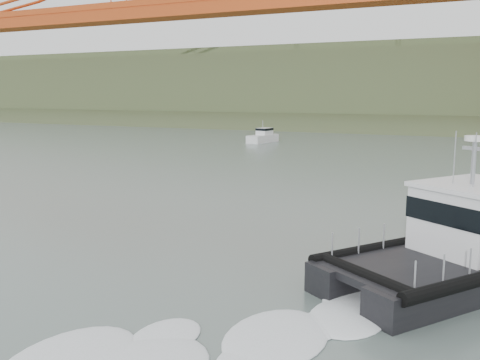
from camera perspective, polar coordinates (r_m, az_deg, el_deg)
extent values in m
plane|color=#505F5A|center=(20.40, -8.48, -9.57)|extent=(400.00, 400.00, 0.00)
cube|color=#42512E|center=(108.68, 19.91, 5.22)|extent=(500.00, 44.72, 16.25)
cube|color=#42512E|center=(136.37, 21.28, 8.37)|extent=(500.00, 70.00, 18.00)
cube|color=#42512E|center=(161.36, 22.11, 10.14)|extent=(500.00, 60.00, 16.00)
cube|color=black|center=(21.44, 19.78, -7.93)|extent=(7.18, 9.73, 1.19)
cube|color=black|center=(20.13, 21.86, -7.74)|extent=(8.56, 10.00, 0.25)
cube|color=silver|center=(20.60, 23.77, -3.87)|extent=(4.46, 4.62, 2.28)
cube|color=black|center=(20.51, 23.85, -2.76)|extent=(4.54, 4.70, 0.74)
cube|color=silver|center=(20.37, 24.00, -0.53)|extent=(4.73, 4.89, 0.16)
cylinder|color=#94969D|center=(20.02, 23.65, 1.68)|extent=(0.16, 0.16, 1.78)
cylinder|color=white|center=(19.94, 23.80, 4.08)|extent=(0.69, 0.69, 0.18)
cube|color=silver|center=(72.44, 2.43, 4.40)|extent=(2.61, 5.73, 1.10)
cube|color=silver|center=(72.76, 2.63, 5.14)|extent=(1.77, 2.40, 1.10)
cube|color=black|center=(72.74, 2.63, 5.43)|extent=(1.83, 2.45, 0.32)
cylinder|color=#94969D|center=(72.31, 2.44, 5.92)|extent=(0.07, 0.07, 1.10)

